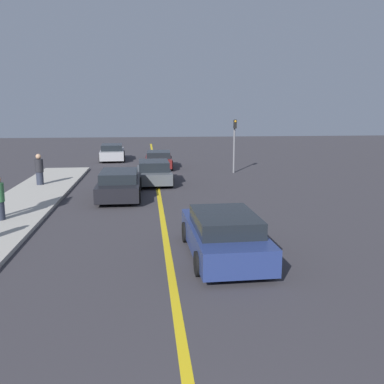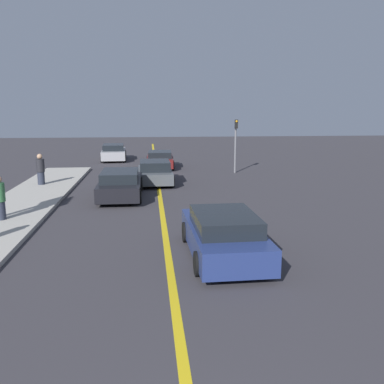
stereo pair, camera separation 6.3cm
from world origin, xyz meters
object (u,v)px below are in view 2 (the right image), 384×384
(car_ahead_center, at_px, (120,184))
(car_far_distant, at_px, (155,172))
(pedestrian_mid_group, at_px, (0,198))
(car_oncoming_far, at_px, (114,152))
(car_parked_left_lot, at_px, (160,160))
(pedestrian_far_standing, at_px, (41,169))
(car_near_right_lane, at_px, (223,235))
(traffic_light, at_px, (236,140))

(car_ahead_center, xyz_separation_m, car_far_distant, (1.66, 3.56, -0.01))
(car_far_distant, height_order, pedestrian_mid_group, pedestrian_mid_group)
(car_oncoming_far, xyz_separation_m, pedestrian_mid_group, (-2.57, -18.90, 0.31))
(car_ahead_center, xyz_separation_m, car_parked_left_lot, (2.10, 9.74, -0.04))
(pedestrian_mid_group, bearing_deg, pedestrian_far_standing, 92.45)
(car_near_right_lane, height_order, car_oncoming_far, car_near_right_lane)
(pedestrian_mid_group, bearing_deg, car_oncoming_far, 82.27)
(car_ahead_center, xyz_separation_m, car_oncoming_far, (-1.43, 14.68, -0.00))
(car_far_distant, bearing_deg, pedestrian_mid_group, -126.88)
(car_far_distant, relative_size, pedestrian_far_standing, 2.52)
(car_parked_left_lot, bearing_deg, traffic_light, -28.76)
(pedestrian_mid_group, xyz_separation_m, traffic_light, (10.83, 11.18, 1.19))
(car_parked_left_lot, xyz_separation_m, car_oncoming_far, (-3.53, 4.94, 0.04))
(car_oncoming_far, distance_m, pedestrian_far_standing, 11.98)
(car_parked_left_lot, bearing_deg, car_ahead_center, -100.47)
(car_parked_left_lot, xyz_separation_m, pedestrian_far_standing, (-6.41, -6.68, 0.36))
(traffic_light, bearing_deg, car_ahead_center, -134.50)
(car_parked_left_lot, bearing_deg, car_oncoming_far, 127.29)
(car_far_distant, distance_m, car_oncoming_far, 11.54)
(car_near_right_lane, bearing_deg, car_far_distant, 96.68)
(car_near_right_lane, xyz_separation_m, car_oncoming_far, (-4.80, 23.13, -0.00))
(car_near_right_lane, distance_m, traffic_light, 15.86)
(car_parked_left_lot, bearing_deg, car_near_right_lane, -84.30)
(car_oncoming_far, height_order, pedestrian_mid_group, pedestrian_mid_group)
(car_far_distant, distance_m, pedestrian_far_standing, 6.00)
(pedestrian_mid_group, relative_size, traffic_light, 0.47)
(pedestrian_mid_group, bearing_deg, car_parked_left_lot, 66.39)
(car_near_right_lane, height_order, pedestrian_far_standing, pedestrian_far_standing)
(car_far_distant, bearing_deg, car_parked_left_lot, 84.99)
(car_parked_left_lot, height_order, traffic_light, traffic_light)
(car_near_right_lane, distance_m, car_oncoming_far, 23.62)
(car_oncoming_far, distance_m, traffic_light, 11.41)
(car_ahead_center, bearing_deg, car_far_distant, 65.32)
(car_near_right_lane, bearing_deg, pedestrian_far_standing, 122.29)
(pedestrian_far_standing, bearing_deg, car_parked_left_lot, 46.18)
(car_near_right_lane, relative_size, car_ahead_center, 0.95)
(car_near_right_lane, xyz_separation_m, pedestrian_far_standing, (-7.68, 11.51, 0.31))
(car_ahead_center, height_order, car_parked_left_lot, car_ahead_center)
(car_ahead_center, height_order, pedestrian_mid_group, pedestrian_mid_group)
(car_parked_left_lot, bearing_deg, car_far_distant, -92.41)
(car_ahead_center, xyz_separation_m, pedestrian_mid_group, (-4.00, -4.22, 0.30))
(car_far_distant, xyz_separation_m, car_oncoming_far, (-3.09, 11.11, 0.00))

